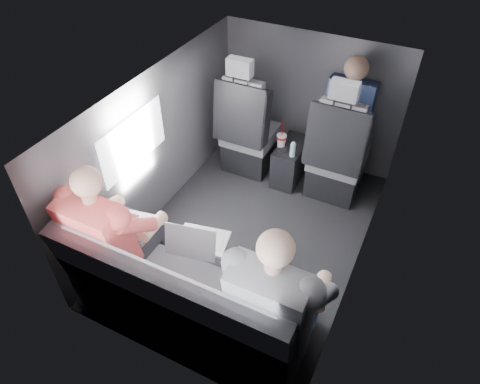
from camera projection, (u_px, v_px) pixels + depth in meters
The scene contains 20 objects.
floor at pixel (252, 234), 3.77m from camera, with size 2.60×2.60×0.00m, color black.
ceiling at pixel (256, 96), 2.88m from camera, with size 2.60×2.60×0.00m, color #B2B2AD.
panel_left at pixel (158, 145), 3.63m from camera, with size 0.02×2.60×1.35m, color #56565B.
panel_right at pixel (369, 210), 3.02m from camera, with size 0.02×2.60×1.35m, color #56565B.
panel_front at pixel (310, 100), 4.20m from camera, with size 1.80×0.02×1.35m, color #56565B.
panel_back at pixel (158, 302), 2.45m from camera, with size 1.80×0.02×1.35m, color #56565B.
side_window at pixel (134, 141), 3.27m from camera, with size 0.02×0.75×0.42m, color white.
seatbelt at pixel (337, 132), 3.54m from camera, with size 0.05×0.01×0.65m, color black.
front_seat_left at pixel (248, 136), 4.22m from camera, with size 0.52×0.58×1.26m.
front_seat_right at pixel (336, 160), 3.92m from camera, with size 0.52×0.58×1.26m.
center_console at pixel (290, 162), 4.23m from camera, with size 0.24×0.48×0.41m.
rear_bench at pixel (185, 306), 2.85m from camera, with size 1.60×0.57×0.92m.
soda_cup at pixel (281, 140), 4.04m from camera, with size 0.09×0.09×0.28m.
water_bottle at pixel (293, 150), 3.93m from camera, with size 0.05×0.05×0.15m.
laptop_white at pixel (129, 223), 2.99m from camera, with size 0.33×0.32×0.22m.
laptop_silver at pixel (198, 241), 2.86m from camera, with size 0.38×0.37×0.24m.
laptop_black at pixel (282, 280), 2.62m from camera, with size 0.33×0.32×0.22m.
passenger_rear_left at pixel (115, 234), 2.88m from camera, with size 0.54×0.65×1.28m.
passenger_rear_right at pixel (277, 299), 2.48m from camera, with size 0.55×0.66×1.30m.
passenger_front_right at pixel (348, 112), 3.87m from camera, with size 0.41×0.41×0.86m.
Camera 1 is at (1.06, -2.37, 2.76)m, focal length 32.00 mm.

